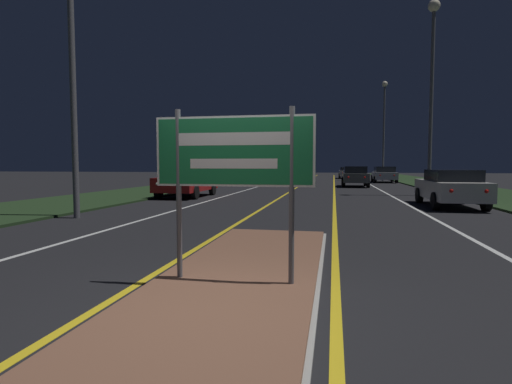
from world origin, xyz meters
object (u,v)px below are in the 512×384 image
highway_sign (233,159)px  streetlight_right_far (384,117)px  car_receding_3 (347,172)px  car_receding_2 (384,174)px  car_receding_1 (355,176)px  car_receding_0 (450,187)px  streetlight_right_near (432,64)px  car_approaching_0 (187,182)px

highway_sign → streetlight_right_far: 37.60m
streetlight_right_far → car_receding_3: bearing=116.6°
streetlight_right_far → car_receding_2: (-0.29, -3.51, -5.65)m
highway_sign → car_receding_1: size_ratio=0.52×
streetlight_right_far → car_receding_3: (-3.29, 6.58, -5.68)m
car_receding_0 → car_receding_2: car_receding_2 is taller
car_receding_1 → car_receding_3: size_ratio=0.99×
car_receding_1 → car_receding_2: 8.57m
streetlight_right_near → car_receding_2: 17.17m
highway_sign → car_approaching_0: (-5.97, 14.07, -0.91)m
car_receding_2 → car_receding_3: (-3.00, 10.09, -0.04)m
highway_sign → streetlight_right_near: streetlight_right_near is taller
car_receding_1 → car_approaching_0: (-8.77, -11.19, -0.03)m
streetlight_right_near → car_receding_0: size_ratio=2.24×
highway_sign → streetlight_right_near: (6.15, 17.21, 5.11)m
car_receding_2 → car_approaching_0: 22.54m
car_receding_2 → highway_sign: bearing=-99.9°
streetlight_right_far → car_receding_3: 9.30m
car_receding_0 → car_receding_2: bearing=89.5°
car_receding_3 → car_receding_2: bearing=-73.5°
car_approaching_0 → streetlight_right_far: bearing=62.0°
highway_sign → car_receding_0: highway_sign is taller
streetlight_right_far → car_receding_0: streetlight_right_far is taller
streetlight_right_near → car_approaching_0: bearing=-165.5°
highway_sign → car_receding_1: (2.81, 25.26, -0.87)m
highway_sign → car_receding_0: bearing=63.7°
streetlight_right_far → car_receding_0: size_ratio=2.22×
car_receding_2 → car_approaching_0: (-11.78, -19.22, 0.01)m
car_receding_3 → car_approaching_0: bearing=-106.7°
car_receding_2 → car_receding_3: size_ratio=1.04×
car_approaching_0 → streetlight_right_near: bearing=14.5°
car_receding_2 → car_approaching_0: car_receding_2 is taller
streetlight_right_near → car_receding_0: streetlight_right_near is taller
car_receding_2 → streetlight_right_far: bearing=85.2°
streetlight_right_far → car_approaching_0: streetlight_right_far is taller
streetlight_right_far → car_receding_2: 6.66m
car_receding_0 → car_receding_1: 14.15m
streetlight_right_far → car_receding_0: (-0.47, -25.40, -5.65)m
streetlight_right_far → car_receding_2: streetlight_right_far is taller
car_receding_1 → streetlight_right_near: bearing=-67.4°
highway_sign → car_approaching_0: size_ratio=0.50×
highway_sign → car_receding_2: (5.81, 33.28, -0.91)m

